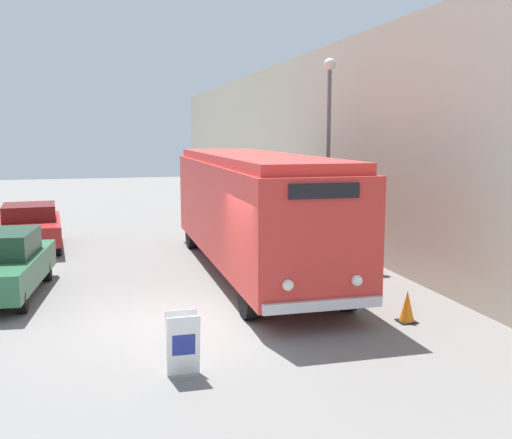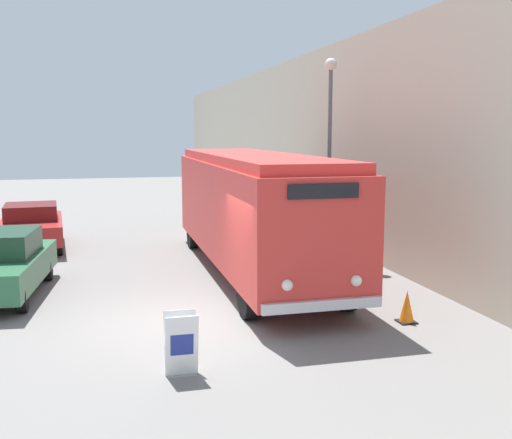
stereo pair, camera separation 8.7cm
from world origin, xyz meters
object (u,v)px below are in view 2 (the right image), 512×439
(sign_board, at_px, (181,345))
(parked_car_mid, at_px, (32,226))
(traffic_cone, at_px, (407,307))
(vintage_bus, at_px, (253,206))
(streetlamp, at_px, (330,129))

(sign_board, relative_size, parked_car_mid, 0.24)
(traffic_cone, bearing_deg, sign_board, -162.44)
(vintage_bus, xyz_separation_m, sign_board, (-2.82, -6.54, -1.35))
(vintage_bus, relative_size, streetlamp, 1.80)
(vintage_bus, height_order, streetlamp, streetlamp)
(streetlamp, relative_size, traffic_cone, 9.03)
(sign_board, xyz_separation_m, traffic_cone, (4.80, 1.52, -0.17))
(vintage_bus, height_order, parked_car_mid, vintage_bus)
(vintage_bus, distance_m, sign_board, 7.25)
(parked_car_mid, bearing_deg, streetlamp, -27.47)
(vintage_bus, xyz_separation_m, parked_car_mid, (-6.31, 5.15, -1.08))
(sign_board, xyz_separation_m, streetlamp, (5.52, 7.85, 3.45))
(vintage_bus, relative_size, parked_car_mid, 2.55)
(vintage_bus, bearing_deg, streetlamp, 25.79)
(sign_board, bearing_deg, traffic_cone, 17.56)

